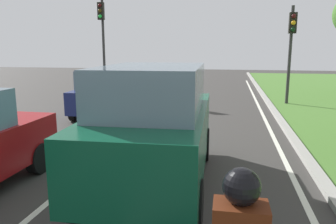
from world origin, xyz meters
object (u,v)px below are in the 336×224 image
at_px(car_suv_ahead, 154,126).
at_px(car_hatchback_far, 105,93).
at_px(traffic_light_near_right, 291,39).
at_px(traffic_light_overhead_left, 102,31).

height_order(car_suv_ahead, car_hatchback_far, car_suv_ahead).
relative_size(car_hatchback_far, traffic_light_near_right, 0.84).
height_order(car_suv_ahead, traffic_light_near_right, traffic_light_near_right).
bearing_deg(traffic_light_overhead_left, traffic_light_near_right, -9.33).
distance_m(car_suv_ahead, traffic_light_overhead_left, 12.98).
relative_size(car_suv_ahead, car_hatchback_far, 1.22).
distance_m(car_suv_ahead, traffic_light_near_right, 10.84).
xyz_separation_m(car_suv_ahead, car_hatchback_far, (-3.38, 6.13, -0.28)).
relative_size(car_suv_ahead, traffic_light_near_right, 1.03).
height_order(traffic_light_near_right, traffic_light_overhead_left, traffic_light_overhead_left).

